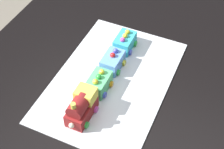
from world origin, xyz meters
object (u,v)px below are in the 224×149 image
at_px(cake_car_gondola_sky_blue, 113,61).
at_px(dining_table, 108,82).
at_px(cake_car_tanker_mint_green, 99,83).
at_px(cake_car_hopper_turquoise, 125,42).
at_px(cake_locomotive, 81,107).

bearing_deg(cake_car_gondola_sky_blue, dining_table, 70.14).
bearing_deg(cake_car_tanker_mint_green, dining_table, 10.48).
bearing_deg(dining_table, cake_car_hopper_turquoise, -12.17).
bearing_deg(cake_locomotive, cake_car_gondola_sky_blue, -0.00).
bearing_deg(dining_table, cake_locomotive, -174.75).
relative_size(dining_table, cake_locomotive, 10.00).
xyz_separation_m(dining_table, cake_car_hopper_turquoise, (0.11, -0.02, 0.14)).
relative_size(cake_car_tanker_mint_green, cake_car_hopper_turquoise, 1.00).
distance_m(dining_table, cake_car_gondola_sky_blue, 0.14).
distance_m(cake_car_gondola_sky_blue, cake_car_hopper_turquoise, 0.12).
bearing_deg(cake_car_tanker_mint_green, cake_car_gondola_sky_blue, 0.00).
relative_size(cake_locomotive, cake_car_tanker_mint_green, 1.40).
xyz_separation_m(cake_locomotive, cake_car_tanker_mint_green, (0.13, -0.00, -0.02)).
bearing_deg(cake_car_hopper_turquoise, dining_table, 167.83).
xyz_separation_m(cake_locomotive, cake_car_hopper_turquoise, (0.36, -0.00, -0.02)).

